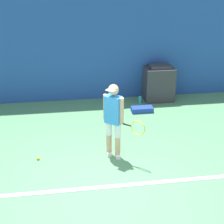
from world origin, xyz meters
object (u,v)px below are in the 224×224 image
at_px(water_bottle, 140,99).
at_px(tennis_ball, 38,158).
at_px(covered_chair, 159,83).
at_px(equipment_bag, 142,109).
at_px(tennis_player, 114,118).

bearing_deg(water_bottle, tennis_ball, -135.46).
xyz_separation_m(covered_chair, water_bottle, (-0.62, -0.18, -0.43)).
relative_size(equipment_bag, water_bottle, 2.44).
height_order(tennis_player, covered_chair, tennis_player).
xyz_separation_m(tennis_ball, water_bottle, (2.89, 2.85, 0.09)).
relative_size(tennis_player, equipment_bag, 2.65).
height_order(tennis_ball, covered_chair, covered_chair).
xyz_separation_m(tennis_player, tennis_ball, (-1.64, 0.07, -0.89)).
xyz_separation_m(tennis_player, covered_chair, (1.87, 3.10, -0.37)).
distance_m(tennis_player, equipment_bag, 2.67).
relative_size(tennis_ball, covered_chair, 0.06).
xyz_separation_m(tennis_player, equipment_bag, (1.16, 2.25, -0.85)).
bearing_deg(water_bottle, equipment_bag, -97.50).
height_order(tennis_ball, water_bottle, water_bottle).
bearing_deg(tennis_ball, covered_chair, 40.74).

